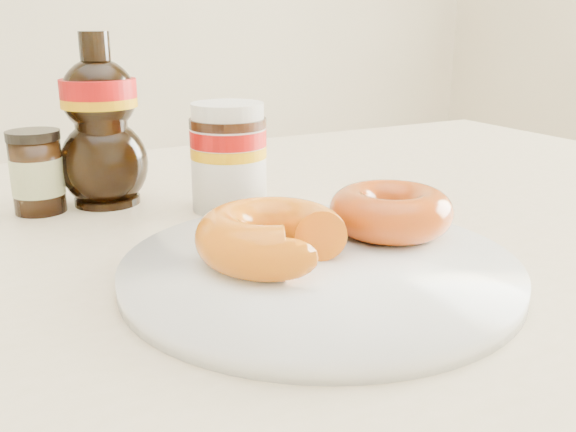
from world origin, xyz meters
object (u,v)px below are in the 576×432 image
plate (320,269)px  dark_jar (37,173)px  donut_whole (391,211)px  nutella_jar (228,153)px  dining_table (211,343)px  syrup_bottle (101,120)px  donut_bitten (271,236)px

plate → dark_jar: size_ratio=3.60×
donut_whole → nutella_jar: bearing=112.6°
dining_table → dark_jar: dark_jar is taller
donut_whole → nutella_jar: size_ratio=0.96×
dining_table → nutella_jar: size_ratio=13.10×
plate → syrup_bottle: (-0.09, 0.28, 0.08)m
donut_whole → dark_jar: dark_jar is taller
dining_table → plate: size_ratio=4.77×
donut_whole → syrup_bottle: syrup_bottle is taller
syrup_bottle → dining_table: bearing=-78.8°
dining_table → dark_jar: (-0.10, 0.19, 0.12)m
nutella_jar → syrup_bottle: bearing=143.2°
plate → nutella_jar: (0.01, 0.20, 0.05)m
dark_jar → plate: bearing=-60.6°
dining_table → nutella_jar: nutella_jar is taller
dining_table → donut_bitten: donut_bitten is taller
dining_table → syrup_bottle: size_ratio=8.07×
donut_bitten → dark_jar: size_ratio=1.36×
dining_table → donut_whole: donut_whole is taller
donut_whole → nutella_jar: nutella_jar is taller
donut_bitten → donut_whole: size_ratio=1.08×
dining_table → donut_bitten: 0.14m
dining_table → donut_whole: size_ratio=13.67×
syrup_bottle → donut_bitten: bearing=-77.5°
dining_table → plate: 0.14m
plate → dark_jar: 0.32m
dining_table → donut_whole: (0.14, -0.06, 0.12)m
donut_whole → dark_jar: 0.35m
plate → donut_bitten: size_ratio=2.64×
nutella_jar → donut_bitten: bearing=-104.0°
donut_bitten → syrup_bottle: (-0.06, 0.26, 0.05)m
donut_bitten → donut_whole: (0.12, 0.01, -0.00)m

